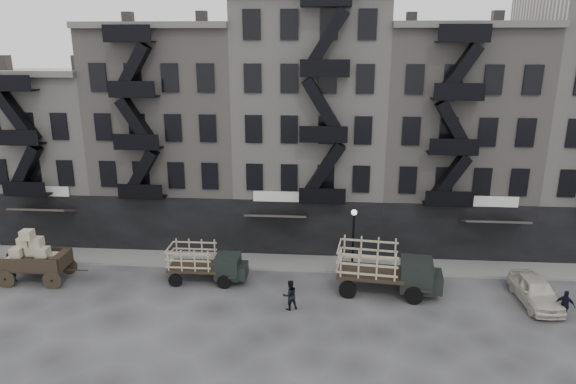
# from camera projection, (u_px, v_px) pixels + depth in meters

# --- Properties ---
(ground) EXTENTS (140.00, 140.00, 0.00)m
(ground) POSITION_uv_depth(u_px,v_px,m) (303.00, 290.00, 30.55)
(ground) COLOR #38383A
(ground) RESTS_ON ground
(sidewalk) EXTENTS (55.00, 2.50, 0.15)m
(sidewalk) POSITION_uv_depth(u_px,v_px,m) (306.00, 263.00, 34.11)
(sidewalk) COLOR slate
(sidewalk) RESTS_ON ground
(building_west) EXTENTS (10.00, 11.35, 13.20)m
(building_west) POSITION_uv_depth(u_px,v_px,m) (52.00, 151.00, 39.71)
(building_west) COLOR #9F9A92
(building_west) RESTS_ON ground
(building_midwest) EXTENTS (10.00, 11.35, 16.20)m
(building_midwest) POSITION_uv_depth(u_px,v_px,m) (178.00, 134.00, 38.53)
(building_midwest) COLOR gray
(building_midwest) RESTS_ON ground
(building_center) EXTENTS (10.00, 11.35, 18.20)m
(building_center) POSITION_uv_depth(u_px,v_px,m) (311.00, 122.00, 37.49)
(building_center) COLOR #9F9A92
(building_center) RESTS_ON ground
(building_mideast) EXTENTS (10.00, 11.35, 16.20)m
(building_mideast) POSITION_uv_depth(u_px,v_px,m) (449.00, 138.00, 37.02)
(building_mideast) COLOR gray
(building_mideast) RESTS_ON ground
(lamp_post) EXTENTS (0.36, 0.36, 4.28)m
(lamp_post) POSITION_uv_depth(u_px,v_px,m) (353.00, 232.00, 32.00)
(lamp_post) COLOR black
(lamp_post) RESTS_ON ground
(wagon) EXTENTS (4.05, 2.23, 3.40)m
(wagon) POSITION_uv_depth(u_px,v_px,m) (33.00, 252.00, 31.23)
(wagon) COLOR black
(wagon) RESTS_ON ground
(stake_truck_west) EXTENTS (4.78, 2.01, 2.39)m
(stake_truck_west) POSITION_uv_depth(u_px,v_px,m) (205.00, 260.00, 31.37)
(stake_truck_west) COLOR black
(stake_truck_west) RESTS_ON ground
(stake_truck_east) EXTENTS (6.16, 3.04, 2.99)m
(stake_truck_east) POSITION_uv_depth(u_px,v_px,m) (386.00, 266.00, 29.86)
(stake_truck_east) COLOR black
(stake_truck_east) RESTS_ON ground
(car_east) EXTENTS (2.01, 4.58, 1.54)m
(car_east) POSITION_uv_depth(u_px,v_px,m) (536.00, 291.00, 28.86)
(car_east) COLOR beige
(car_east) RESTS_ON ground
(pedestrian_west) EXTENTS (0.80, 0.67, 1.86)m
(pedestrian_west) POSITION_uv_depth(u_px,v_px,m) (11.00, 267.00, 31.44)
(pedestrian_west) COLOR black
(pedestrian_west) RESTS_ON ground
(pedestrian_mid) EXTENTS (1.04, 0.96, 1.73)m
(pedestrian_mid) POSITION_uv_depth(u_px,v_px,m) (290.00, 295.00, 28.19)
(pedestrian_mid) COLOR black
(pedestrian_mid) RESTS_ON ground
(policeman) EXTENTS (1.04, 0.81, 1.65)m
(policeman) POSITION_uv_depth(u_px,v_px,m) (565.00, 305.00, 27.19)
(policeman) COLOR black
(policeman) RESTS_ON ground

